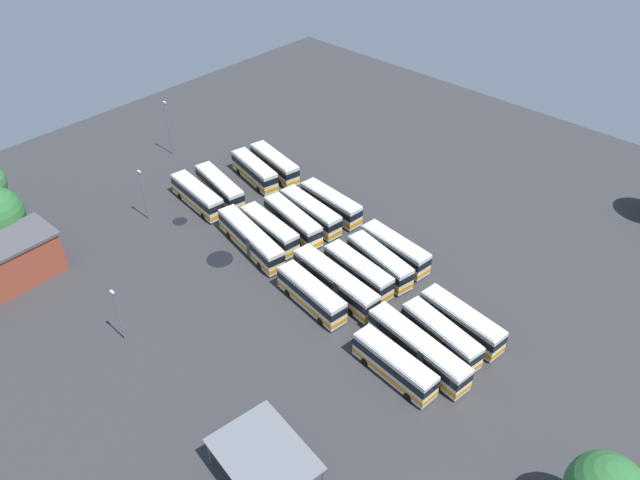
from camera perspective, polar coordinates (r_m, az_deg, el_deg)
The scene contains 26 objects.
ground_plane at distance 82.20m, azimuth 0.24°, elevation -1.45°, with size 118.87×118.87×0.00m, color #333335.
bus_row0_slot1 at distance 72.29m, azimuth 12.99°, elevation -7.36°, with size 10.85×3.81×3.52m.
bus_row0_slot2 at distance 70.26m, azimuth 11.14°, elevation -8.66°, with size 10.54×4.31×3.52m.
bus_row0_slot3 at distance 68.44m, azimuth 9.08°, elevation -9.93°, with size 13.41×4.28×3.52m.
bus_row0_slot4 at distance 66.60m, azimuth 6.91°, elevation -11.40°, with size 10.32×3.47×3.52m.
bus_row1_slot0 at distance 80.88m, azimuth 6.95°, elevation -0.85°, with size 10.57×3.62×3.52m.
bus_row1_slot1 at distance 78.67m, azimuth 5.54°, elevation -2.01°, with size 10.52×4.42×3.52m.
bus_row1_slot2 at distance 77.01m, azimuth 3.56°, elevation -2.91°, with size 10.55×3.79×3.52m.
bus_row1_slot3 at distance 75.35m, azimuth 1.44°, elevation -3.93°, with size 13.40×4.00×3.52m.
bus_row1_slot4 at distance 73.73m, azimuth -0.82°, elevation -5.05°, with size 10.53×3.84×3.52m.
bus_row2_slot0 at distance 88.84m, azimuth 1.01°, elevation 3.42°, with size 10.73×3.44×3.52m.
bus_row2_slot1 at distance 87.05m, azimuth -0.90°, elevation 2.61°, with size 11.14×3.91×3.52m.
bus_row2_slot2 at distance 85.42m, azimuth -2.55°, elevation 1.80°, with size 11.17×4.49×3.52m.
bus_row2_slot3 at distance 83.97m, azimuth -4.72°, elevation 0.98°, with size 10.55×3.82×3.52m.
bus_row2_slot4 at distance 82.52m, azimuth -6.43°, elevation 0.10°, with size 13.43×5.06×3.52m.
bus_row3_slot0 at distance 98.52m, azimuth -4.25°, elevation 7.08°, with size 10.96×4.55×3.52m.
bus_row3_slot1 at distance 96.99m, azimuth -6.10°, elevation 6.42°, with size 10.49×4.60×3.52m.
bus_row3_slot3 at distance 93.70m, azimuth -9.30°, elevation 4.88°, with size 11.18×4.65×3.52m.
bus_row3_slot4 at distance 92.34m, azimuth -11.33°, elevation 4.08°, with size 11.07×3.87×3.52m.
depot_building at distance 85.83m, azimuth -26.61°, elevation -1.68°, with size 6.66×11.11×5.95m.
maintenance_shelter at distance 58.07m, azimuth -5.24°, elevation -19.23°, with size 10.31×8.41×3.57m.
lamp_post_near_entrance at distance 105.25m, azimuth -13.90°, elevation 10.22°, with size 0.56×0.28×9.48m.
lamp_post_by_building at distance 71.81m, azimuth -18.24°, elevation -6.46°, with size 0.56×0.28×7.32m.
lamp_post_far_corner at distance 89.89m, azimuth -16.07°, elevation 4.22°, with size 0.56×0.28×8.06m.
puddle_front_lane at distance 90.65m, azimuth -12.88°, elevation 1.70°, with size 2.10×2.10×0.01m, color black.
puddle_near_shelter at distance 82.70m, azimuth -9.28°, elevation -1.76°, with size 3.53×3.53×0.01m, color black.
Camera 1 is at (-43.09, 46.94, 51.94)m, focal length 34.49 mm.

